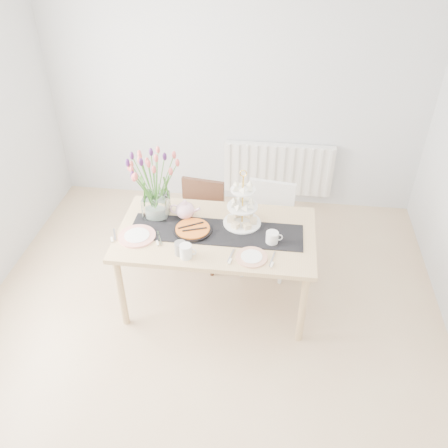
# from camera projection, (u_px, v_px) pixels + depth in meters

# --- Properties ---
(room_shell) EXTENTS (4.50, 4.50, 4.50)m
(room_shell) POSITION_uv_depth(u_px,v_px,m) (198.00, 218.00, 3.06)
(room_shell) COLOR tan
(room_shell) RESTS_ON ground
(radiator) EXTENTS (1.20, 0.08, 0.60)m
(radiator) POSITION_uv_depth(u_px,v_px,m) (278.00, 169.00, 5.26)
(radiator) COLOR white
(radiator) RESTS_ON room_shell
(dining_table) EXTENTS (1.60, 0.90, 0.75)m
(dining_table) POSITION_uv_depth(u_px,v_px,m) (216.00, 240.00, 3.88)
(dining_table) COLOR tan
(dining_table) RESTS_ON ground
(chair_brown) EXTENTS (0.45, 0.45, 0.82)m
(chair_brown) POSITION_uv_depth(u_px,v_px,m) (200.00, 217.00, 4.49)
(chair_brown) COLOR #392014
(chair_brown) RESTS_ON ground
(chair_white) EXTENTS (0.48, 0.48, 0.86)m
(chair_white) POSITION_uv_depth(u_px,v_px,m) (268.00, 221.00, 4.39)
(chair_white) COLOR silver
(chair_white) RESTS_ON ground
(table_runner) EXTENTS (1.40, 0.35, 0.01)m
(table_runner) POSITION_uv_depth(u_px,v_px,m) (216.00, 232.00, 3.84)
(table_runner) COLOR black
(table_runner) RESTS_ON dining_table
(tulip_vase) EXTENTS (0.72, 0.72, 0.62)m
(tulip_vase) POSITION_uv_depth(u_px,v_px,m) (153.00, 175.00, 3.79)
(tulip_vase) COLOR silver
(tulip_vase) RESTS_ON dining_table
(cake_stand) EXTENTS (0.31, 0.31, 0.46)m
(cake_stand) POSITION_uv_depth(u_px,v_px,m) (242.00, 211.00, 3.85)
(cake_stand) COLOR gold
(cake_stand) RESTS_ON dining_table
(teapot) EXTENTS (0.27, 0.23, 0.17)m
(teapot) POSITION_uv_depth(u_px,v_px,m) (185.00, 210.00, 3.95)
(teapot) COLOR white
(teapot) RESTS_ON dining_table
(cream_jug) EXTENTS (0.11, 0.11, 0.10)m
(cream_jug) POSITION_uv_depth(u_px,v_px,m) (272.00, 238.00, 3.70)
(cream_jug) COLOR white
(cream_jug) RESTS_ON dining_table
(tart_tin) EXTENTS (0.31, 0.31, 0.04)m
(tart_tin) POSITION_uv_depth(u_px,v_px,m) (193.00, 230.00, 3.83)
(tart_tin) COLOR black
(tart_tin) RESTS_ON dining_table
(mug_grey) EXTENTS (0.10, 0.10, 0.11)m
(mug_grey) POSITION_uv_depth(u_px,v_px,m) (180.00, 248.00, 3.59)
(mug_grey) COLOR slate
(mug_grey) RESTS_ON dining_table
(mug_white) EXTENTS (0.10, 0.10, 0.11)m
(mug_white) POSITION_uv_depth(u_px,v_px,m) (186.00, 251.00, 3.56)
(mug_white) COLOR silver
(mug_white) RESTS_ON dining_table
(plate_left) EXTENTS (0.39, 0.39, 0.02)m
(plate_left) POSITION_uv_depth(u_px,v_px,m) (137.00, 236.00, 3.78)
(plate_left) COLOR white
(plate_left) RESTS_ON dining_table
(plate_right) EXTENTS (0.28, 0.28, 0.01)m
(plate_right) POSITION_uv_depth(u_px,v_px,m) (252.00, 257.00, 3.58)
(plate_right) COLOR silver
(plate_right) RESTS_ON dining_table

